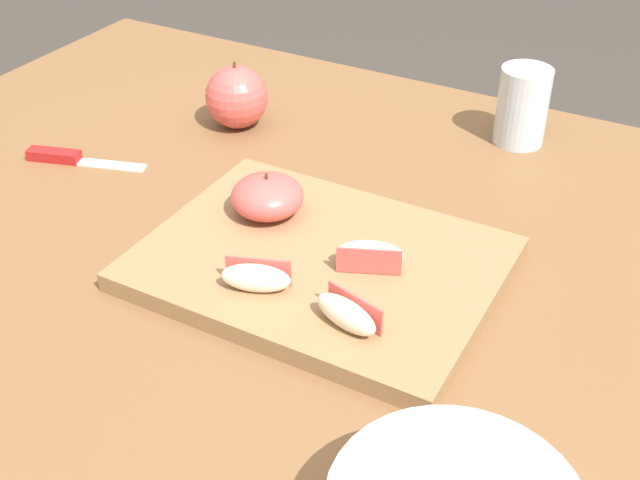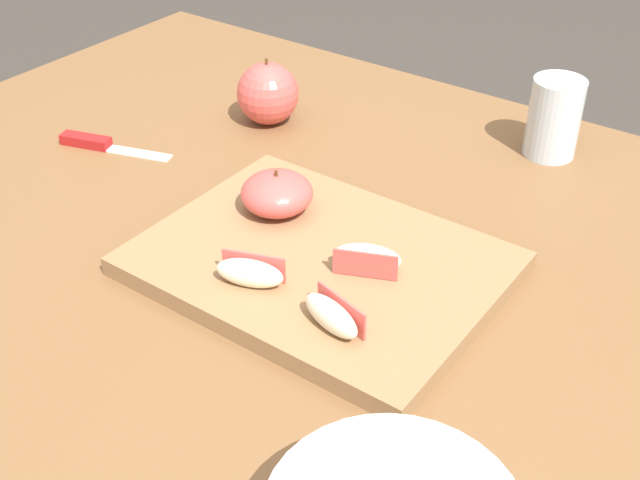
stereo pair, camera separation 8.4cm
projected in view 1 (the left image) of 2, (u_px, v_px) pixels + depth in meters
The scene contains 9 objects.
dining_table at pixel (368, 332), 0.91m from camera, with size 1.49×0.97×0.73m.
cutting_board at pixel (320, 264), 0.86m from camera, with size 0.37×0.28×0.02m.
apple_half_skin_up at pixel (267, 196), 0.91m from camera, with size 0.08×0.08×0.05m.
apple_wedge_left at pixel (369, 255), 0.83m from camera, with size 0.07×0.05×0.03m.
apple_wedge_front at pixel (347, 314), 0.75m from camera, with size 0.07×0.04×0.03m.
apple_wedge_near_knife at pixel (256, 277), 0.80m from camera, with size 0.07×0.05×0.03m.
paring_knife at pixel (64, 157), 1.06m from camera, with size 0.16×0.07×0.01m.
whole_apple_pink_lady at pixel (237, 97), 1.12m from camera, with size 0.09×0.09×0.09m.
drinking_glass_water at pixel (522, 106), 1.08m from camera, with size 0.07×0.07×0.10m.
Camera 1 is at (0.28, -0.63, 1.25)m, focal length 45.51 mm.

